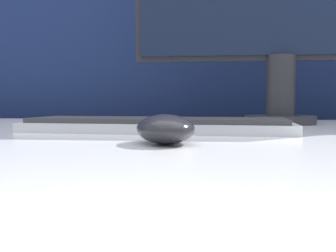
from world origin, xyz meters
name	(u,v)px	position (x,y,z in m)	size (l,w,h in m)	color
partition_panel	(171,110)	(0.00, 0.68, 0.74)	(5.00, 0.03, 1.47)	navy
computer_mouse_near	(165,129)	(0.07, -0.15, 0.73)	(0.10, 0.12, 0.04)	#232328
keyboard	(157,125)	(0.04, 0.04, 0.72)	(0.47, 0.17, 0.02)	silver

